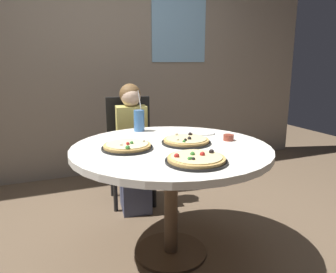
# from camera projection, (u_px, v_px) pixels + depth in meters

# --- Properties ---
(ground_plane) EXTENTS (8.00, 8.00, 0.00)m
(ground_plane) POSITION_uv_depth(u_px,v_px,m) (171.00, 253.00, 2.20)
(ground_plane) COLOR brown
(wall_with_window) EXTENTS (5.20, 0.14, 2.90)m
(wall_with_window) POSITION_uv_depth(u_px,v_px,m) (105.00, 44.00, 3.54)
(wall_with_window) COLOR gray
(wall_with_window) RESTS_ON ground_plane
(dining_table) EXTENTS (1.25, 1.25, 0.75)m
(dining_table) POSITION_uv_depth(u_px,v_px,m) (171.00, 160.00, 2.05)
(dining_table) COLOR silver
(dining_table) RESTS_ON ground_plane
(chair_wooden) EXTENTS (0.45, 0.45, 0.95)m
(chair_wooden) POSITION_uv_depth(u_px,v_px,m) (130.00, 143.00, 2.98)
(chair_wooden) COLOR black
(chair_wooden) RESTS_ON ground_plane
(diner_child) EXTENTS (0.30, 0.43, 1.08)m
(diner_child) POSITION_uv_depth(u_px,v_px,m) (133.00, 154.00, 2.81)
(diner_child) COLOR #3F4766
(diner_child) RESTS_ON ground_plane
(pizza_veggie) EXTENTS (0.32, 0.32, 0.05)m
(pizza_veggie) POSITION_uv_depth(u_px,v_px,m) (186.00, 141.00, 2.09)
(pizza_veggie) COLOR black
(pizza_veggie) RESTS_ON dining_table
(pizza_cheese) EXTENTS (0.33, 0.33, 0.05)m
(pizza_cheese) POSITION_uv_depth(u_px,v_px,m) (196.00, 159.00, 1.70)
(pizza_cheese) COLOR black
(pizza_cheese) RESTS_ON dining_table
(pizza_pepperoni) EXTENTS (0.31, 0.31, 0.05)m
(pizza_pepperoni) POSITION_uv_depth(u_px,v_px,m) (127.00, 146.00, 1.95)
(pizza_pepperoni) COLOR black
(pizza_pepperoni) RESTS_ON dining_table
(soda_cup) EXTENTS (0.08, 0.08, 0.31)m
(soda_cup) POSITION_uv_depth(u_px,v_px,m) (139.00, 120.00, 2.44)
(soda_cup) COLOR #3F72B2
(soda_cup) RESTS_ON dining_table
(sauce_bowl) EXTENTS (0.07, 0.07, 0.04)m
(sauce_bowl) POSITION_uv_depth(u_px,v_px,m) (228.00, 138.00, 2.16)
(sauce_bowl) COLOR brown
(sauce_bowl) RESTS_ON dining_table
(plate_small) EXTENTS (0.18, 0.18, 0.01)m
(plate_small) POSITION_uv_depth(u_px,v_px,m) (203.00, 133.00, 2.38)
(plate_small) COLOR white
(plate_small) RESTS_ON dining_table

